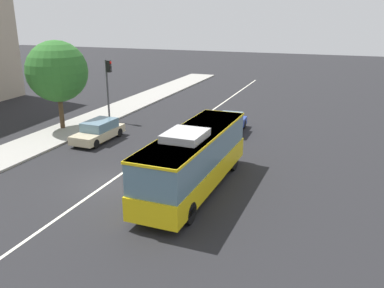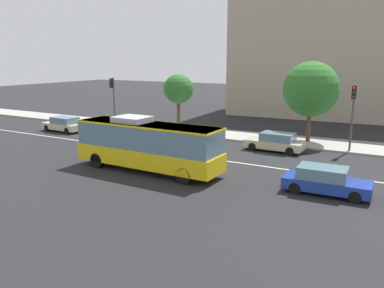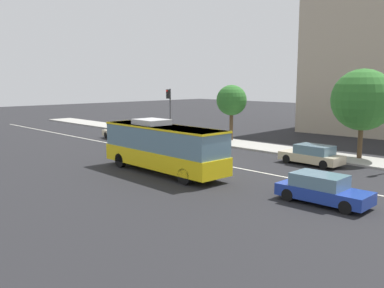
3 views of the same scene
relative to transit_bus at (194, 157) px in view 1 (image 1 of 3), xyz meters
The scene contains 7 objects.
ground_plane 5.09m from the transit_bus, 101.69° to the left, with size 160.00×160.00×0.00m, color black.
lane_centre_line 5.09m from the transit_bus, 101.69° to the left, with size 76.00×0.16×0.01m, color silver.
transit_bus is the anchor object (origin of this frame).
sedan_beige 10.96m from the transit_bus, 59.71° to the left, with size 4.55×1.92×1.46m.
sedan_blue 10.95m from the transit_bus, ahead, with size 4.55×1.93×1.46m.
traffic_light_mid_block 15.87m from the transit_bus, 47.43° to the left, with size 0.33×0.62×5.20m.
street_tree_kerbside_centre 15.72m from the transit_bus, 63.04° to the left, with size 4.66×4.66×6.94m.
Camera 1 is at (-16.92, -11.29, 8.73)m, focal length 37.20 mm.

